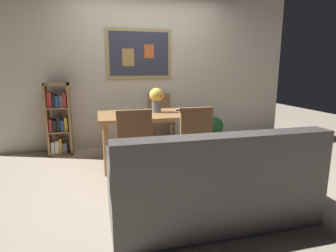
{
  "coord_description": "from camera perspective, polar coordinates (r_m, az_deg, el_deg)",
  "views": [
    {
      "loc": [
        -0.86,
        -3.29,
        1.34
      ],
      "look_at": [
        -0.03,
        -0.1,
        0.65
      ],
      "focal_mm": 29.56,
      "sensor_mm": 36.0,
      "label": 1
    }
  ],
  "objects": [
    {
      "name": "flower_vase",
      "position": [
        3.96,
        -2.37,
        5.83
      ],
      "size": [
        0.22,
        0.2,
        0.35
      ],
      "color": "slate",
      "rests_on": "dining_table"
    },
    {
      "name": "ground_plane",
      "position": [
        3.66,
        0.01,
        -9.66
      ],
      "size": [
        12.0,
        12.0,
        0.0
      ],
      "primitive_type": "plane",
      "color": "tan"
    },
    {
      "name": "bookshelf",
      "position": [
        4.63,
        -21.58,
        1.0
      ],
      "size": [
        0.36,
        0.28,
        1.12
      ],
      "color": "#9E7042",
      "rests_on": "ground_plane"
    },
    {
      "name": "wall_back_with_painting",
      "position": [
        4.87,
        -4.57,
        11.37
      ],
      "size": [
        5.2,
        0.14,
        2.6
      ],
      "color": "beige",
      "rests_on": "ground_plane"
    },
    {
      "name": "leather_couch",
      "position": [
        2.55,
        9.0,
        -12.1
      ],
      "size": [
        1.8,
        0.84,
        0.84
      ],
      "color": "#514C4C",
      "rests_on": "ground_plane"
    },
    {
      "name": "dining_chair_near_left",
      "position": [
        3.12,
        -7.12,
        -3.21
      ],
      "size": [
        0.4,
        0.41,
        0.91
      ],
      "color": "#9E7042",
      "rests_on": "ground_plane"
    },
    {
      "name": "potted_ivy",
      "position": [
        5.0,
        9.54,
        -0.98
      ],
      "size": [
        0.31,
        0.32,
        0.49
      ],
      "color": "#B2ADA3",
      "rests_on": "ground_plane"
    },
    {
      "name": "dining_table",
      "position": [
        3.92,
        -3.45,
        1.38
      ],
      "size": [
        1.47,
        0.92,
        0.72
      ],
      "color": "#9E7042",
      "rests_on": "ground_plane"
    },
    {
      "name": "dining_chair_near_right",
      "position": [
        3.29,
        5.22,
        -2.38
      ],
      "size": [
        0.4,
        0.41,
        0.91
      ],
      "color": "#9E7042",
      "rests_on": "ground_plane"
    },
    {
      "name": "tv_remote",
      "position": [
        4.13,
        2.59,
        3.36
      ],
      "size": [
        0.15,
        0.13,
        0.02
      ],
      "color": "black",
      "rests_on": "dining_table"
    },
    {
      "name": "dining_chair_far_right",
      "position": [
        4.79,
        -1.57,
        2.15
      ],
      "size": [
        0.4,
        0.41,
        0.91
      ],
      "color": "#9E7042",
      "rests_on": "ground_plane"
    }
  ]
}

